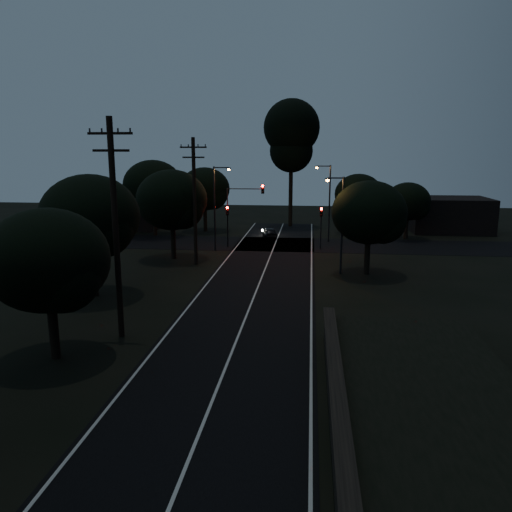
{
  "coord_description": "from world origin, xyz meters",
  "views": [
    {
      "loc": [
        3.58,
        -8.47,
        9.34
      ],
      "look_at": [
        0.0,
        24.0,
        2.5
      ],
      "focal_mm": 35.0,
      "sensor_mm": 36.0,
      "label": 1
    }
  ],
  "objects_px": {
    "utility_pole_far": "(195,199)",
    "tall_pine": "(291,135)",
    "utility_pole_mid": "(115,226)",
    "streetlight_a": "(216,203)",
    "car": "(270,233)",
    "signal_right": "(321,220)",
    "signal_mast": "(244,204)",
    "streetlight_b": "(328,198)",
    "streetlight_c": "(340,218)",
    "signal_left": "(228,219)"
  },
  "relations": [
    {
      "from": "utility_pole_far",
      "to": "tall_pine",
      "type": "xyz_separation_m",
      "value": [
        7.0,
        23.0,
        5.88
      ]
    },
    {
      "from": "utility_pole_mid",
      "to": "streetlight_a",
      "type": "height_order",
      "value": "utility_pole_mid"
    },
    {
      "from": "utility_pole_far",
      "to": "car",
      "type": "relative_size",
      "value": 3.19
    },
    {
      "from": "utility_pole_far",
      "to": "streetlight_a",
      "type": "distance_m",
      "value": 6.1
    },
    {
      "from": "utility_pole_mid",
      "to": "signal_right",
      "type": "xyz_separation_m",
      "value": [
        10.6,
        24.99,
        -2.9
      ]
    },
    {
      "from": "tall_pine",
      "to": "signal_mast",
      "type": "xyz_separation_m",
      "value": [
        -3.91,
        -15.01,
        -7.03
      ]
    },
    {
      "from": "utility_pole_mid",
      "to": "signal_mast",
      "type": "distance_m",
      "value": 25.22
    },
    {
      "from": "utility_pole_far",
      "to": "streetlight_b",
      "type": "bearing_deg",
      "value": 46.7
    },
    {
      "from": "streetlight_a",
      "to": "streetlight_c",
      "type": "height_order",
      "value": "streetlight_a"
    },
    {
      "from": "utility_pole_far",
      "to": "streetlight_a",
      "type": "height_order",
      "value": "utility_pole_far"
    },
    {
      "from": "utility_pole_mid",
      "to": "streetlight_b",
      "type": "distance_m",
      "value": 31.15
    },
    {
      "from": "streetlight_c",
      "to": "car",
      "type": "xyz_separation_m",
      "value": [
        -6.73,
        16.0,
        -3.79
      ]
    },
    {
      "from": "signal_mast",
      "to": "signal_right",
      "type": "bearing_deg",
      "value": -0.03
    },
    {
      "from": "signal_right",
      "to": "streetlight_b",
      "type": "distance_m",
      "value": 4.45
    },
    {
      "from": "utility_pole_far",
      "to": "car",
      "type": "height_order",
      "value": "utility_pole_far"
    },
    {
      "from": "utility_pole_mid",
      "to": "streetlight_c",
      "type": "bearing_deg",
      "value": 51.74
    },
    {
      "from": "signal_mast",
      "to": "streetlight_a",
      "type": "distance_m",
      "value": 3.13
    },
    {
      "from": "signal_mast",
      "to": "streetlight_a",
      "type": "height_order",
      "value": "streetlight_a"
    },
    {
      "from": "signal_left",
      "to": "car",
      "type": "height_order",
      "value": "signal_left"
    },
    {
      "from": "utility_pole_far",
      "to": "streetlight_a",
      "type": "relative_size",
      "value": 1.31
    },
    {
      "from": "tall_pine",
      "to": "streetlight_b",
      "type": "height_order",
      "value": "tall_pine"
    },
    {
      "from": "signal_left",
      "to": "utility_pole_far",
      "type": "bearing_deg",
      "value": -99.94
    },
    {
      "from": "utility_pole_far",
      "to": "signal_left",
      "type": "xyz_separation_m",
      "value": [
        1.4,
        7.99,
        -2.65
      ]
    },
    {
      "from": "signal_left",
      "to": "signal_mast",
      "type": "bearing_deg",
      "value": 0.13
    },
    {
      "from": "signal_right",
      "to": "streetlight_b",
      "type": "relative_size",
      "value": 0.51
    },
    {
      "from": "streetlight_b",
      "to": "car",
      "type": "xyz_separation_m",
      "value": [
        -6.21,
        2.0,
        -4.07
      ]
    },
    {
      "from": "streetlight_b",
      "to": "streetlight_c",
      "type": "height_order",
      "value": "streetlight_b"
    },
    {
      "from": "utility_pole_far",
      "to": "signal_right",
      "type": "relative_size",
      "value": 2.56
    },
    {
      "from": "streetlight_c",
      "to": "signal_mast",
      "type": "bearing_deg",
      "value": 131.19
    },
    {
      "from": "utility_pole_far",
      "to": "streetlight_c",
      "type": "height_order",
      "value": "utility_pole_far"
    },
    {
      "from": "signal_mast",
      "to": "streetlight_a",
      "type": "xyz_separation_m",
      "value": [
        -2.39,
        -1.99,
        0.3
      ]
    },
    {
      "from": "tall_pine",
      "to": "signal_left",
      "type": "bearing_deg",
      "value": -110.46
    },
    {
      "from": "utility_pole_far",
      "to": "car",
      "type": "distance_m",
      "value": 15.69
    },
    {
      "from": "streetlight_a",
      "to": "car",
      "type": "bearing_deg",
      "value": 61.16
    },
    {
      "from": "streetlight_a",
      "to": "streetlight_b",
      "type": "height_order",
      "value": "same"
    },
    {
      "from": "utility_pole_mid",
      "to": "tall_pine",
      "type": "height_order",
      "value": "tall_pine"
    },
    {
      "from": "utility_pole_mid",
      "to": "utility_pole_far",
      "type": "relative_size",
      "value": 1.05
    },
    {
      "from": "tall_pine",
      "to": "car",
      "type": "relative_size",
      "value": 4.79
    },
    {
      "from": "signal_mast",
      "to": "utility_pole_far",
      "type": "bearing_deg",
      "value": -111.11
    },
    {
      "from": "utility_pole_far",
      "to": "signal_mast",
      "type": "xyz_separation_m",
      "value": [
        3.09,
        7.99,
        -1.15
      ]
    },
    {
      "from": "signal_mast",
      "to": "streetlight_b",
      "type": "bearing_deg",
      "value": 25.99
    },
    {
      "from": "car",
      "to": "utility_pole_mid",
      "type": "bearing_deg",
      "value": 67.04
    },
    {
      "from": "tall_pine",
      "to": "signal_left",
      "type": "xyz_separation_m",
      "value": [
        -5.6,
        -15.01,
        -8.53
      ]
    },
    {
      "from": "car",
      "to": "signal_left",
      "type": "bearing_deg",
      "value": 44.79
    },
    {
      "from": "signal_left",
      "to": "signal_mast",
      "type": "distance_m",
      "value": 2.26
    },
    {
      "from": "utility_pole_far",
      "to": "streetlight_b",
      "type": "xyz_separation_m",
      "value": [
        11.31,
        12.0,
        -0.85
      ]
    },
    {
      "from": "utility_pole_far",
      "to": "signal_right",
      "type": "height_order",
      "value": "utility_pole_far"
    },
    {
      "from": "utility_pole_mid",
      "to": "streetlight_c",
      "type": "relative_size",
      "value": 1.47
    },
    {
      "from": "signal_right",
      "to": "streetlight_c",
      "type": "xyz_separation_m",
      "value": [
        1.23,
        -9.99,
        1.51
      ]
    },
    {
      "from": "signal_mast",
      "to": "streetlight_c",
      "type": "bearing_deg",
      "value": -48.81
    }
  ]
}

